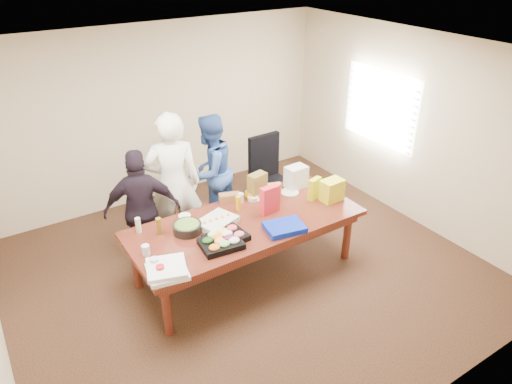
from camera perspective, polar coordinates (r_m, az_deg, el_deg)
floor at (r=6.08m, az=-1.15°, el=-9.61°), size 5.50×5.00×0.02m
ceiling at (r=4.89m, az=-1.47°, el=16.33°), size 5.50×5.00×0.02m
wall_back at (r=7.43m, az=-11.60°, el=9.17°), size 5.50×0.04×2.70m
wall_front at (r=3.80m, az=19.46°, el=-12.54°), size 5.50×0.04×2.70m
wall_right at (r=7.06m, az=18.24°, el=7.26°), size 0.04×5.00×2.70m
window_panel at (r=7.35m, az=14.72°, el=9.85°), size 0.03×1.40×1.10m
window_blinds at (r=7.32m, az=14.50°, el=9.80°), size 0.04×1.36×1.00m
conference_table at (r=5.85m, az=-1.19°, el=-6.65°), size 2.80×1.20×0.75m
office_chair at (r=6.85m, az=2.03°, el=1.20°), size 0.63×0.63×1.20m
person_center at (r=6.08m, az=-9.94°, el=0.89°), size 0.81×0.66×1.93m
person_right at (r=6.66m, az=-5.53°, el=2.47°), size 0.99×0.90×1.66m
person_left at (r=5.95m, az=-13.55°, el=-2.10°), size 1.00×0.68×1.58m
veggie_tray at (r=5.20m, az=-4.25°, el=-6.25°), size 0.48×0.40×0.07m
fruit_tray at (r=5.29m, az=-3.61°, el=-5.52°), size 0.47×0.39×0.07m
sheet_cake at (r=5.56m, az=-4.76°, el=-3.65°), size 0.53×0.47×0.08m
salad_bowl at (r=5.47m, az=-8.29°, el=-4.31°), size 0.34×0.34×0.11m
chip_bag_blue at (r=5.47m, az=3.46°, el=-4.27°), size 0.50×0.41×0.07m
chip_bag_red at (r=5.73m, az=1.66°, el=-0.93°), size 0.25×0.11×0.35m
chip_bag_yellow at (r=6.09m, az=7.08°, el=0.39°), size 0.21×0.13×0.29m
chip_bag_orange at (r=5.97m, az=2.20°, el=-0.11°), size 0.18×0.12×0.26m
mayo_jar at (r=6.00m, az=-1.88°, el=-0.71°), size 0.10×0.10×0.12m
mustard_bottle at (r=5.82m, az=-2.12°, el=-1.37°), size 0.07×0.07×0.19m
dressing_bottle at (r=5.47m, az=-11.62°, el=-4.05°), size 0.07×0.07×0.21m
ranch_bottle at (r=5.55m, az=-14.02°, el=-3.92°), size 0.07×0.07×0.19m
banana_bunch at (r=6.16m, az=-0.09°, el=-0.14°), size 0.24×0.14×0.08m
bread_loaf at (r=6.03m, az=-3.18°, el=-0.67°), size 0.29×0.20×0.11m
kraft_bag at (r=6.10m, az=0.16°, el=0.84°), size 0.27×0.19×0.32m
red_cup at (r=4.86m, az=-11.46°, el=-9.28°), size 0.09×0.09×0.11m
clear_cup_a at (r=4.97m, az=-12.13°, el=-8.40°), size 0.09×0.09×0.12m
clear_cup_b at (r=5.18m, az=-13.16°, el=-6.85°), size 0.09×0.09×0.12m
pizza_box_lower at (r=4.89m, az=-10.64°, el=-9.45°), size 0.46×0.46×0.04m
pizza_box_upper at (r=4.87m, az=-10.75°, el=-8.98°), size 0.49×0.49×0.04m
plate_a at (r=6.26m, az=4.07°, el=-0.04°), size 0.26×0.26×0.01m
plate_b at (r=6.14m, az=0.24°, el=-0.55°), size 0.27×0.27×0.02m
dip_bowl_a at (r=6.06m, az=-0.37°, el=-0.76°), size 0.14×0.14×0.05m
dip_bowl_b at (r=5.72m, az=-8.60°, el=-3.04°), size 0.17×0.17×0.06m
grocery_bag_white at (r=6.35m, az=4.86°, el=1.83°), size 0.29×0.21×0.30m
grocery_bag_yellow at (r=6.09m, az=9.14°, el=0.22°), size 0.29×0.21×0.28m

